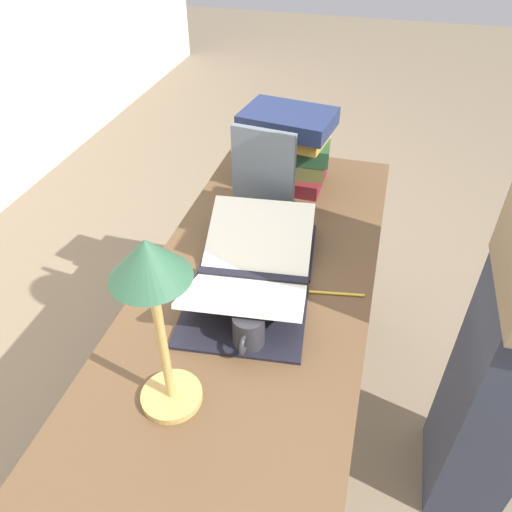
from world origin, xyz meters
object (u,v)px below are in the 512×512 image
Objects in this scene: open_book at (253,271)px; reading_lamp at (153,287)px; pencil at (337,294)px; book_stack_tall at (287,147)px; book_standing_upright at (263,173)px; coffee_mug at (248,331)px.

reading_lamp is (-0.40, 0.06, 0.28)m from open_book.
pencil is at bearing -35.36° from reading_lamp.
open_book is 1.36× the size of reading_lamp.
pencil is at bearing -95.88° from open_book.
book_stack_tall is (0.52, 0.03, 0.10)m from open_book.
pencil is (-0.31, -0.28, -0.13)m from book_standing_upright.
book_standing_upright is 1.99× the size of pencil.
coffee_mug is at bearing -173.99° from book_stack_tall.
book_stack_tall is 2.98× the size of coffee_mug.
pencil is (-0.51, -0.25, -0.13)m from book_stack_tall.
book_standing_upright is 0.73m from reading_lamp.
book_stack_tall is 0.58m from pencil.
coffee_mug is (-0.73, -0.08, -0.09)m from book_stack_tall.
pencil is at bearing -38.11° from coffee_mug.
open_book is at bearing -8.87° from reading_lamp.
book_standing_upright reaches higher than coffee_mug.
book_standing_upright is at bearing 41.43° from pencil.
pencil is at bearing -154.30° from book_stack_tall.
book_standing_upright is 0.68× the size of reading_lamp.
reading_lamp is (-0.71, 0.01, 0.17)m from book_standing_upright.
open_book is at bearing -177.02° from book_stack_tall.
coffee_mug is (0.18, -0.11, -0.27)m from reading_lamp.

